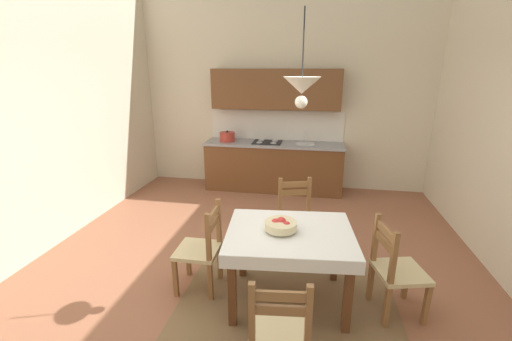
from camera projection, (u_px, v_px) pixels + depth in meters
ground_plane at (250, 284)px, 3.60m from camera, size 5.86×6.98×0.10m
wall_back at (284, 78)px, 6.04m from camera, size 5.86×0.12×4.07m
area_rug at (287, 306)px, 3.19m from camera, size 2.10×1.60×0.01m
kitchen_cabinetry at (274, 145)px, 6.09m from camera, size 2.53×0.63×2.20m
dining_table at (290, 245)px, 3.11m from camera, size 1.26×1.04×0.75m
dining_chair_tv_side at (201, 250)px, 3.35m from camera, size 0.43×0.43×0.93m
dining_chair_window_side at (396, 271)px, 3.00m from camera, size 0.51×0.51×0.93m
dining_chair_kitchen_side at (296, 219)px, 4.02m from camera, size 0.52×0.52×0.93m
dining_chair_camera_side at (279, 332)px, 2.30m from camera, size 0.47×0.47×0.93m
fruit_bowl at (281, 225)px, 3.06m from camera, size 0.30×0.30×0.12m
pendant_lamp at (302, 87)px, 2.79m from camera, size 0.32×0.32×0.80m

